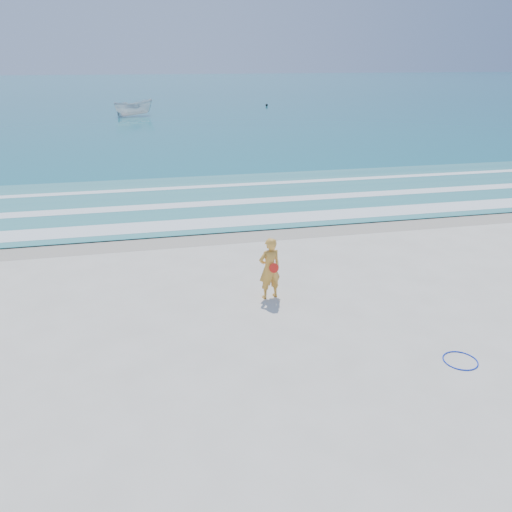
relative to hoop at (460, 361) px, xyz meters
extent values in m
plane|color=silver|center=(-4.32, 0.81, -0.01)|extent=(400.00, 400.00, 0.00)
cube|color=#B2A893|center=(-4.32, 9.81, -0.01)|extent=(400.00, 2.40, 0.00)
cube|color=#19727F|center=(-4.32, 105.81, 0.01)|extent=(400.00, 190.00, 0.04)
cube|color=#59B7AD|center=(-4.32, 14.81, 0.03)|extent=(400.00, 10.00, 0.01)
cube|color=white|center=(-4.32, 11.11, 0.04)|extent=(400.00, 1.40, 0.01)
cube|color=white|center=(-4.32, 14.01, 0.04)|extent=(400.00, 0.90, 0.01)
cube|color=white|center=(-4.32, 17.31, 0.04)|extent=(400.00, 0.60, 0.01)
torus|color=#0B2BC7|center=(0.00, 0.00, 0.00)|extent=(0.78, 0.78, 0.03)
imported|color=silver|center=(-7.57, 52.51, 0.92)|extent=(4.94, 3.39, 1.79)
sphere|color=black|center=(10.12, 61.00, 0.20)|extent=(0.35, 0.35, 0.35)
imported|color=gold|center=(-3.46, 4.06, 0.89)|extent=(0.74, 0.57, 1.80)
cylinder|color=red|center=(-3.38, 3.88, 0.96)|extent=(0.27, 0.08, 0.27)
camera|label=1|loc=(-6.57, -8.37, 6.39)|focal=35.00mm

